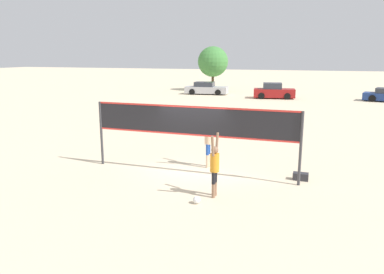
{
  "coord_description": "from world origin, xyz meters",
  "views": [
    {
      "loc": [
        4.38,
        -12.55,
        4.31
      ],
      "look_at": [
        0.0,
        0.0,
        1.39
      ],
      "focal_mm": 35.0,
      "sensor_mm": 36.0,
      "label": 1
    }
  ],
  "objects_px": {
    "volleyball": "(197,200)",
    "gear_bag": "(301,176)",
    "parked_car_near": "(274,91)",
    "volleyball_net": "(192,125)",
    "player_spiker": "(215,164)",
    "tree_left_cluster": "(213,62)",
    "player_blocker": "(208,137)",
    "parked_car_far": "(206,89)"
  },
  "relations": [
    {
      "from": "player_spiker",
      "to": "parked_car_far",
      "type": "height_order",
      "value": "player_spiker"
    },
    {
      "from": "player_blocker",
      "to": "parked_car_near",
      "type": "bearing_deg",
      "value": -178.56
    },
    {
      "from": "player_spiker",
      "to": "volleyball",
      "type": "height_order",
      "value": "player_spiker"
    },
    {
      "from": "player_blocker",
      "to": "volleyball",
      "type": "bearing_deg",
      "value": 11.74
    },
    {
      "from": "parked_car_near",
      "to": "parked_car_far",
      "type": "height_order",
      "value": "parked_car_near"
    },
    {
      "from": "tree_left_cluster",
      "to": "volleyball",
      "type": "bearing_deg",
      "value": -74.58
    },
    {
      "from": "player_spiker",
      "to": "tree_left_cluster",
      "type": "height_order",
      "value": "tree_left_cluster"
    },
    {
      "from": "player_spiker",
      "to": "gear_bag",
      "type": "relative_size",
      "value": 3.77
    },
    {
      "from": "parked_car_far",
      "to": "parked_car_near",
      "type": "bearing_deg",
      "value": -16.98
    },
    {
      "from": "parked_car_near",
      "to": "volleyball_net",
      "type": "bearing_deg",
      "value": -98.08
    },
    {
      "from": "player_blocker",
      "to": "volleyball_net",
      "type": "bearing_deg",
      "value": -17.72
    },
    {
      "from": "tree_left_cluster",
      "to": "player_blocker",
      "type": "bearing_deg",
      "value": -74.16
    },
    {
      "from": "volleyball_net",
      "to": "volleyball",
      "type": "distance_m",
      "value": 3.36
    },
    {
      "from": "volleyball_net",
      "to": "player_spiker",
      "type": "height_order",
      "value": "volleyball_net"
    },
    {
      "from": "player_spiker",
      "to": "tree_left_cluster",
      "type": "distance_m",
      "value": 35.71
    },
    {
      "from": "player_blocker",
      "to": "parked_car_far",
      "type": "xyz_separation_m",
      "value": [
        -8.3,
        26.63,
        -0.6
      ]
    },
    {
      "from": "volleyball",
      "to": "tree_left_cluster",
      "type": "xyz_separation_m",
      "value": [
        -9.63,
        34.92,
        3.39
      ]
    },
    {
      "from": "parked_car_far",
      "to": "volleyball_net",
      "type": "bearing_deg",
      "value": -79.27
    },
    {
      "from": "volleyball_net",
      "to": "gear_bag",
      "type": "xyz_separation_m",
      "value": [
        3.86,
        0.57,
        -1.72
      ]
    },
    {
      "from": "player_blocker",
      "to": "volleyball",
      "type": "height_order",
      "value": "player_blocker"
    },
    {
      "from": "volleyball_net",
      "to": "parked_car_near",
      "type": "relative_size",
      "value": 1.8
    },
    {
      "from": "gear_bag",
      "to": "tree_left_cluster",
      "type": "relative_size",
      "value": 0.1
    },
    {
      "from": "parked_car_far",
      "to": "tree_left_cluster",
      "type": "relative_size",
      "value": 0.9
    },
    {
      "from": "volleyball_net",
      "to": "parked_car_near",
      "type": "height_order",
      "value": "volleyball_net"
    },
    {
      "from": "player_spiker",
      "to": "volleyball",
      "type": "relative_size",
      "value": 8.77
    },
    {
      "from": "player_blocker",
      "to": "volleyball",
      "type": "xyz_separation_m",
      "value": [
        0.76,
        -3.67,
        -1.11
      ]
    },
    {
      "from": "volleyball",
      "to": "parked_car_near",
      "type": "bearing_deg",
      "value": 92.78
    },
    {
      "from": "gear_bag",
      "to": "parked_car_far",
      "type": "height_order",
      "value": "parked_car_far"
    },
    {
      "from": "player_spiker",
      "to": "parked_car_far",
      "type": "distance_m",
      "value": 31.04
    },
    {
      "from": "parked_car_near",
      "to": "player_spiker",
      "type": "bearing_deg",
      "value": -95.24
    },
    {
      "from": "volleyball_net",
      "to": "parked_car_far",
      "type": "height_order",
      "value": "volleyball_net"
    },
    {
      "from": "volleyball",
      "to": "volleyball_net",
      "type": "bearing_deg",
      "value": 112.02
    },
    {
      "from": "volleyball_net",
      "to": "tree_left_cluster",
      "type": "xyz_separation_m",
      "value": [
        -8.55,
        32.24,
        1.66
      ]
    },
    {
      "from": "player_blocker",
      "to": "gear_bag",
      "type": "relative_size",
      "value": 4.35
    },
    {
      "from": "volleyball_net",
      "to": "player_spiker",
      "type": "bearing_deg",
      "value": -54.09
    },
    {
      "from": "gear_bag",
      "to": "tree_left_cluster",
      "type": "bearing_deg",
      "value": 111.39
    },
    {
      "from": "volleyball",
      "to": "gear_bag",
      "type": "height_order",
      "value": "gear_bag"
    },
    {
      "from": "player_blocker",
      "to": "gear_bag",
      "type": "xyz_separation_m",
      "value": [
        3.54,
        -0.42,
        -1.09
      ]
    },
    {
      "from": "volleyball_net",
      "to": "parked_car_far",
      "type": "bearing_deg",
      "value": 106.12
    },
    {
      "from": "player_blocker",
      "to": "tree_left_cluster",
      "type": "xyz_separation_m",
      "value": [
        -8.87,
        31.25,
        2.29
      ]
    },
    {
      "from": "player_blocker",
      "to": "tree_left_cluster",
      "type": "distance_m",
      "value": 32.56
    },
    {
      "from": "volleyball",
      "to": "gear_bag",
      "type": "relative_size",
      "value": 0.43
    }
  ]
}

